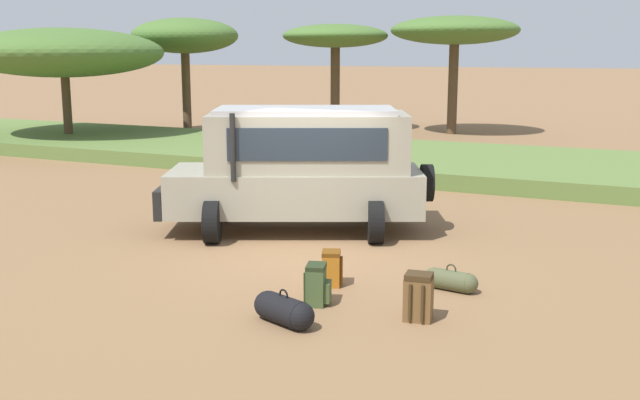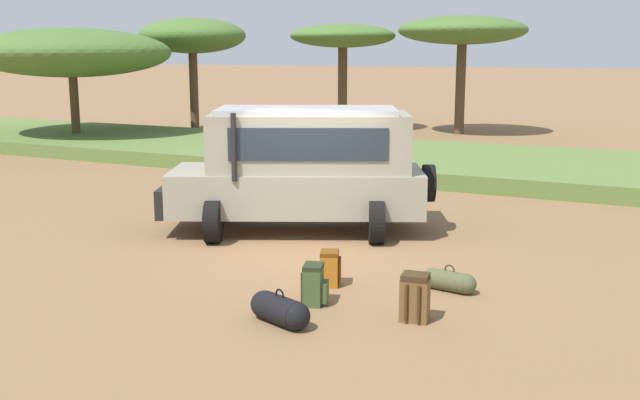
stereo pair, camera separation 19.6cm
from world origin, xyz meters
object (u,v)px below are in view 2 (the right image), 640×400
at_px(backpack_cluster_center, 329,269).
at_px(acacia_tree_left_mid, 192,37).
at_px(acacia_tree_centre_back, 343,37).
at_px(backpack_beside_front_wheel, 314,285).
at_px(duffel_bag_soft_canvas, 280,310).
at_px(acacia_tree_right_mid, 462,31).
at_px(acacia_tree_far_left, 71,53).
at_px(duffel_bag_low_black_case, 449,281).
at_px(safari_vehicle, 302,167).
at_px(backpack_near_rear_wheel, 415,298).

height_order(backpack_cluster_center, acacia_tree_left_mid, acacia_tree_left_mid).
bearing_deg(acacia_tree_centre_back, backpack_cluster_center, -66.18).
distance_m(backpack_beside_front_wheel, acacia_tree_centre_back, 24.20).
bearing_deg(acacia_tree_left_mid, duffel_bag_soft_canvas, -52.06).
bearing_deg(acacia_tree_right_mid, acacia_tree_far_left, -140.21).
bearing_deg(duffel_bag_low_black_case, acacia_tree_far_left, 148.20).
bearing_deg(acacia_tree_left_mid, acacia_tree_far_left, -106.49).
height_order(safari_vehicle, acacia_tree_centre_back, acacia_tree_centre_back).
relative_size(duffel_bag_low_black_case, acacia_tree_right_mid, 0.15).
bearing_deg(acacia_tree_centre_back, backpack_near_rear_wheel, -63.41).
bearing_deg(backpack_cluster_center, safari_vehicle, 123.73).
height_order(duffel_bag_soft_canvas, acacia_tree_left_mid, acacia_tree_left_mid).
xyz_separation_m(safari_vehicle, acacia_tree_centre_back, (-7.31, 18.08, 2.84)).
xyz_separation_m(duffel_bag_low_black_case, acacia_tree_far_left, (-17.98, 11.15, 3.31)).
relative_size(backpack_cluster_center, backpack_near_rear_wheel, 0.84).
bearing_deg(backpack_near_rear_wheel, backpack_cluster_center, 152.59).
distance_m(backpack_beside_front_wheel, acacia_tree_far_left, 20.93).
bearing_deg(backpack_beside_front_wheel, acacia_tree_centre_back, 113.39).
distance_m(backpack_cluster_center, acacia_tree_right_mid, 22.57).
bearing_deg(acacia_tree_far_left, duffel_bag_soft_canvas, -39.41).
bearing_deg(safari_vehicle, duffel_bag_soft_canvas, -65.95).
xyz_separation_m(backpack_near_rear_wheel, acacia_tree_centre_back, (-10.97, 21.93, 3.82)).
bearing_deg(acacia_tree_left_mid, backpack_near_rear_wheel, -47.88).
height_order(backpack_beside_front_wheel, acacia_tree_right_mid, acacia_tree_right_mid).
xyz_separation_m(acacia_tree_centre_back, acacia_tree_right_mid, (5.20, 0.76, 0.22)).
xyz_separation_m(backpack_beside_front_wheel, backpack_near_rear_wheel, (1.49, 0.00, 0.03)).
bearing_deg(backpack_beside_front_wheel, backpack_near_rear_wheel, 0.16).
bearing_deg(safari_vehicle, acacia_tree_right_mid, 96.38).
distance_m(backpack_near_rear_wheel, acacia_tree_far_left, 22.11).
height_order(backpack_cluster_center, duffel_bag_soft_canvas, backpack_cluster_center).
bearing_deg(acacia_tree_far_left, acacia_tree_centre_back, 53.42).
distance_m(backpack_near_rear_wheel, acacia_tree_left_mid, 24.61).
distance_m(acacia_tree_far_left, acacia_tree_right_mid, 15.84).
distance_m(backpack_cluster_center, duffel_bag_soft_canvas, 1.77).
relative_size(duffel_bag_soft_canvas, acacia_tree_right_mid, 0.18).
bearing_deg(backpack_beside_front_wheel, acacia_tree_far_left, 142.60).
distance_m(safari_vehicle, acacia_tree_right_mid, 19.20).
relative_size(duffel_bag_low_black_case, acacia_tree_centre_back, 0.17).
distance_m(backpack_beside_front_wheel, backpack_cluster_center, 0.89).
bearing_deg(safari_vehicle, duffel_bag_low_black_case, -33.19).
relative_size(duffel_bag_low_black_case, acacia_tree_far_left, 0.11).
distance_m(backpack_near_rear_wheel, duffel_bag_low_black_case, 1.43).
bearing_deg(acacia_tree_right_mid, backpack_near_rear_wheel, -75.73).
height_order(backpack_beside_front_wheel, backpack_cluster_center, backpack_beside_front_wheel).
xyz_separation_m(backpack_near_rear_wheel, duffel_bag_soft_canvas, (-1.55, -0.90, -0.13)).
distance_m(duffel_bag_low_black_case, acacia_tree_left_mid, 23.66).
xyz_separation_m(duffel_bag_low_black_case, acacia_tree_centre_back, (-11.03, 20.51, 3.98)).
xyz_separation_m(backpack_near_rear_wheel, acacia_tree_far_left, (-17.93, 12.56, 3.15)).
xyz_separation_m(backpack_near_rear_wheel, acacia_tree_right_mid, (-5.77, 22.68, 4.03)).
bearing_deg(acacia_tree_right_mid, backpack_cluster_center, -79.37).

